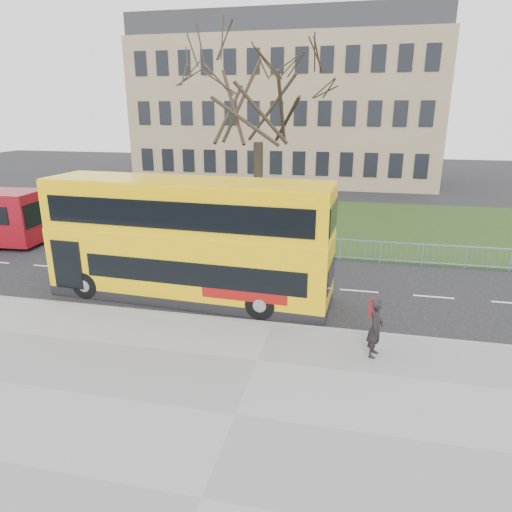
% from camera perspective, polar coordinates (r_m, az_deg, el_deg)
% --- Properties ---
extents(ground, '(120.00, 120.00, 0.00)m').
position_cam_1_polar(ground, '(17.82, 3.00, -6.58)').
color(ground, black).
rests_on(ground, ground).
extents(pavement, '(80.00, 10.50, 0.12)m').
position_cam_1_polar(pavement, '(12.08, -2.59, -19.40)').
color(pavement, slate).
rests_on(pavement, ground).
extents(kerb, '(80.00, 0.20, 0.14)m').
position_cam_1_polar(kerb, '(16.41, 2.10, -8.56)').
color(kerb, gray).
rests_on(kerb, ground).
extents(grass_verge, '(80.00, 15.40, 0.08)m').
position_cam_1_polar(grass_verge, '(31.30, 7.32, 4.20)').
color(grass_verge, '#1F3212').
rests_on(grass_verge, ground).
extents(guard_railing, '(40.00, 0.12, 1.10)m').
position_cam_1_polar(guard_railing, '(23.76, 5.64, 1.12)').
color(guard_railing, '#6F99C6').
rests_on(guard_railing, ground).
extents(bare_tree, '(9.18, 9.18, 13.11)m').
position_cam_1_polar(bare_tree, '(26.61, 0.29, 16.31)').
color(bare_tree, black).
rests_on(bare_tree, grass_verge).
extents(civic_building, '(30.00, 15.00, 14.00)m').
position_cam_1_polar(civic_building, '(51.57, 4.10, 17.44)').
color(civic_building, '#8A7258').
rests_on(civic_building, ground).
extents(yellow_bus, '(11.47, 3.29, 4.75)m').
position_cam_1_polar(yellow_bus, '(18.22, -8.52, 2.34)').
color(yellow_bus, yellow).
rests_on(yellow_bus, ground).
extents(pedestrian, '(0.59, 0.76, 1.86)m').
position_cam_1_polar(pedestrian, '(14.46, 14.70, -8.69)').
color(pedestrian, black).
rests_on(pedestrian, pavement).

